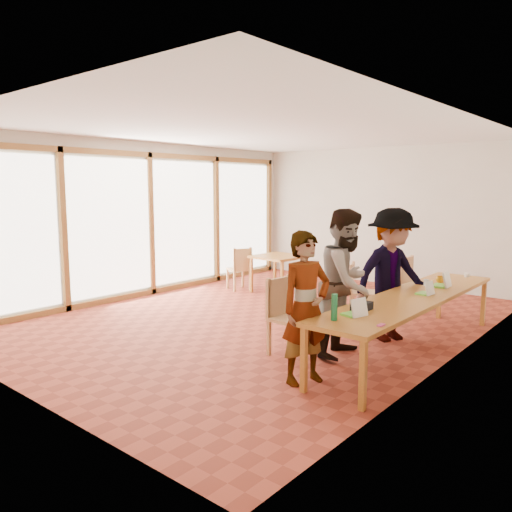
{
  "coord_description": "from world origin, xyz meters",
  "views": [
    {
      "loc": [
        4.97,
        -6.21,
        2.13
      ],
      "look_at": [
        0.21,
        -0.52,
        1.1
      ],
      "focal_mm": 35.0,
      "sensor_mm": 36.0,
      "label": 1
    }
  ],
  "objects": [
    {
      "name": "chair_far",
      "position": [
        1.12,
        0.96,
        0.55
      ],
      "size": [
        0.55,
        0.55,
        0.48
      ],
      "rotation": [
        0.0,
        0.0,
        0.4
      ],
      "color": "tan",
      "rests_on": "ground"
    },
    {
      "name": "chair_spare",
      "position": [
        -1.82,
        1.4,
        0.55
      ],
      "size": [
        0.55,
        0.55,
        0.48
      ],
      "rotation": [
        0.0,
        0.0,
        2.73
      ],
      "color": "tan",
      "rests_on": "ground"
    },
    {
      "name": "green_bottle",
      "position": [
        2.35,
        -1.81,
        0.89
      ],
      "size": [
        0.07,
        0.07,
        0.28
      ],
      "primitive_type": "cylinder",
      "color": "#176336",
      "rests_on": "communal_table"
    },
    {
      "name": "chair_mid",
      "position": [
        1.43,
        0.03,
        0.5
      ],
      "size": [
        0.43,
        0.43,
        0.43
      ],
      "rotation": [
        0.0,
        0.0,
        0.16
      ],
      "color": "tan",
      "rests_on": "ground"
    },
    {
      "name": "ceiling",
      "position": [
        0.0,
        0.0,
        3.02
      ],
      "size": [
        6.0,
        8.0,
        0.04
      ],
      "primitive_type": "cube",
      "color": "white",
      "rests_on": "wall_back"
    },
    {
      "name": "communal_table",
      "position": [
        2.5,
        -0.14,
        0.7
      ],
      "size": [
        0.8,
        4.0,
        0.75
      ],
      "color": "#B97029",
      "rests_on": "ground"
    },
    {
      "name": "condiment_cup",
      "position": [
        2.6,
        1.7,
        0.78
      ],
      "size": [
        0.08,
        0.08,
        0.06
      ],
      "primitive_type": "cylinder",
      "color": "white",
      "rests_on": "communal_table"
    },
    {
      "name": "clear_glass",
      "position": [
        2.39,
        0.6,
        0.8
      ],
      "size": [
        0.07,
        0.07,
        0.09
      ],
      "primitive_type": "cylinder",
      "color": "silver",
      "rests_on": "communal_table"
    },
    {
      "name": "chair_near",
      "position": [
        1.26,
        -1.21,
        0.6
      ],
      "size": [
        0.49,
        0.49,
        0.52
      ],
      "rotation": [
        0.0,
        0.0,
        -0.06
      ],
      "color": "tan",
      "rests_on": "ground"
    },
    {
      "name": "yellow_mug",
      "position": [
        2.45,
        0.96,
        0.8
      ],
      "size": [
        0.14,
        0.14,
        0.1
      ],
      "primitive_type": "imported",
      "rotation": [
        0.0,
        0.0,
        0.11
      ],
      "color": "#C87A0A",
      "rests_on": "communal_table"
    },
    {
      "name": "ground",
      "position": [
        0.0,
        0.0,
        0.0
      ],
      "size": [
        8.0,
        8.0,
        0.0
      ],
      "primitive_type": "plane",
      "color": "#993925",
      "rests_on": "ground"
    },
    {
      "name": "laptop_near",
      "position": [
        2.44,
        -1.51,
        0.81
      ],
      "size": [
        0.25,
        0.27,
        0.2
      ],
      "rotation": [
        0.0,
        0.0,
        -0.24
      ],
      "color": "#67CF3A",
      "rests_on": "communal_table"
    },
    {
      "name": "person_mid",
      "position": [
        1.89,
        -0.75,
        0.93
      ],
      "size": [
        0.8,
        0.97,
        1.86
      ],
      "primitive_type": "imported",
      "rotation": [
        0.0,
        0.0,
        1.67
      ],
      "color": "gray",
      "rests_on": "ground"
    },
    {
      "name": "side_table",
      "position": [
        -1.12,
        1.77,
        0.67
      ],
      "size": [
        0.9,
        0.9,
        0.75
      ],
      "rotation": [
        0.0,
        0.0,
        -0.08
      ],
      "color": "#B97029",
      "rests_on": "ground"
    },
    {
      "name": "wall_front",
      "position": [
        0.0,
        -4.0,
        1.5
      ],
      "size": [
        6.0,
        0.1,
        3.0
      ],
      "primitive_type": "cube",
      "color": "beige",
      "rests_on": "ground"
    },
    {
      "name": "person_near",
      "position": [
        2.01,
        -1.84,
        0.83
      ],
      "size": [
        0.58,
        0.71,
        1.67
      ],
      "primitive_type": "imported",
      "rotation": [
        0.0,
        0.0,
        1.23
      ],
      "color": "gray",
      "rests_on": "ground"
    },
    {
      "name": "chair_empty",
      "position": [
        1.56,
        2.07,
        0.57
      ],
      "size": [
        0.46,
        0.46,
        0.49
      ],
      "rotation": [
        0.0,
        0.0,
        -0.08
      ],
      "color": "tan",
      "rests_on": "ground"
    },
    {
      "name": "person_far",
      "position": [
        2.05,
        0.2,
        0.92
      ],
      "size": [
        1.12,
        1.37,
        1.85
      ],
      "primitive_type": "imported",
      "rotation": [
        0.0,
        0.0,
        1.14
      ],
      "color": "gray",
      "rests_on": "ground"
    },
    {
      "name": "wall_back",
      "position": [
        0.0,
        4.0,
        1.5
      ],
      "size": [
        6.0,
        0.1,
        3.0
      ],
      "primitive_type": "cube",
      "color": "beige",
      "rests_on": "ground"
    },
    {
      "name": "wall_right",
      "position": [
        3.0,
        0.0,
        1.5
      ],
      "size": [
        0.1,
        8.0,
        3.0
      ],
      "primitive_type": "cube",
      "color": "beige",
      "rests_on": "ground"
    },
    {
      "name": "black_pouch",
      "position": [
        2.37,
        -1.24,
        0.8
      ],
      "size": [
        0.16,
        0.26,
        0.09
      ],
      "primitive_type": "cube",
      "color": "black",
      "rests_on": "communal_table"
    },
    {
      "name": "window_wall",
      "position": [
        -2.96,
        0.0,
        1.5
      ],
      "size": [
        0.1,
        8.0,
        3.0
      ],
      "primitive_type": "cube",
      "color": "white",
      "rests_on": "ground"
    },
    {
      "name": "laptop_mid",
      "position": [
        2.61,
        0.04,
        0.8
      ],
      "size": [
        0.2,
        0.22,
        0.18
      ],
      "rotation": [
        0.0,
        0.0,
        -0.08
      ],
      "color": "#67CF3A",
      "rests_on": "communal_table"
    },
    {
      "name": "laptop_far",
      "position": [
        2.6,
        0.67,
        0.81
      ],
      "size": [
        0.24,
        0.27,
        0.22
      ],
      "rotation": [
        0.0,
        0.0,
        0.05
      ],
      "color": "#67CF3A",
      "rests_on": "communal_table"
    },
    {
      "name": "pink_phone",
      "position": [
        2.82,
        -1.69,
        0.76
      ],
      "size": [
        0.05,
        0.1,
        0.01
      ],
      "primitive_type": "cube",
      "color": "#E44892",
      "rests_on": "communal_table"
    }
  ]
}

